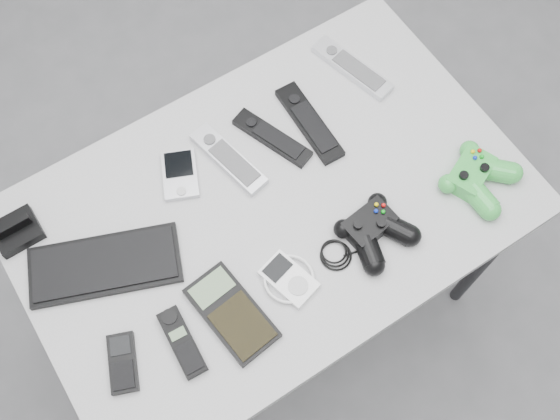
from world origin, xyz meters
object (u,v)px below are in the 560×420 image
remote_black_a (272,137)px  remote_silver_b (352,68)px  pda_keyboard (105,265)px  controller_green (477,176)px  controller_black (374,229)px  remote_black_b (309,122)px  mobile_phone (123,363)px  mp3_player (289,279)px  desk (272,217)px  cordless_handset (182,342)px  calculator (232,313)px  pda (180,175)px  remote_silver_a (228,159)px

remote_black_a → remote_silver_b: (0.25, 0.05, 0.00)m
pda_keyboard → controller_green: controller_green is taller
controller_black → remote_black_b: bearing=76.8°
mobile_phone → mp3_player: size_ratio=1.02×
desk → remote_black_b: (0.17, 0.12, 0.07)m
mobile_phone → cordless_handset: cordless_handset is taller
mobile_phone → controller_black: size_ratio=0.46×
remote_black_b → controller_black: controller_black is taller
remote_black_a → calculator: size_ratio=0.98×
calculator → controller_black: (0.33, -0.01, 0.01)m
pda → mp3_player: bearing=-54.1°
desk → remote_silver_a: size_ratio=5.32×
remote_silver_b → mobile_phone: 0.80m
remote_silver_b → calculator: size_ratio=1.08×
pda → mp3_player: 0.32m
pda → mobile_phone: bearing=-110.7°
remote_black_a → controller_black: controller_black is taller
calculator → mp3_player: same height
remote_black_a → remote_silver_b: 0.26m
remote_black_a → controller_black: (0.05, -0.30, 0.01)m
desk → controller_green: size_ratio=6.65×
remote_silver_a → mp3_player: (-0.04, -0.29, -0.00)m
pda_keyboard → calculator: (0.16, -0.22, 0.00)m
pda → controller_green: (0.51, -0.34, 0.02)m
calculator → pda: bearing=72.1°
calculator → controller_black: controller_black is taller
mp3_player → controller_black: (0.20, -0.01, 0.01)m
pda_keyboard → remote_black_b: bearing=27.3°
mobile_phone → controller_black: (0.55, -0.04, 0.01)m
remote_silver_a → controller_black: size_ratio=0.81×
pda_keyboard → remote_black_a: bearing=30.1°
remote_silver_a → controller_green: 0.52m
pda_keyboard → mp3_player: bearing=-15.8°
pda → calculator: (-0.06, -0.31, 0.00)m
controller_black → desk: bearing=124.4°
remote_black_a → cordless_handset: cordless_handset is taller
remote_silver_b → cordless_handset: (-0.63, -0.34, 0.00)m
remote_silver_b → cordless_handset: same height
remote_black_b → calculator: (-0.36, -0.27, -0.00)m
remote_silver_a → remote_black_a: bearing=-15.0°
desk → pda_keyboard: 0.36m
calculator → remote_black_a: bearing=39.5°
desk → remote_silver_b: (0.34, 0.19, 0.07)m
remote_black_b → cordless_handset: size_ratio=1.54×
calculator → controller_green: 0.58m
pda → desk: bearing=-28.5°
remote_black_a → mp3_player: same height
pda → remote_black_a: 0.21m
pda → remote_black_b: bearing=16.0°
pda_keyboard → controller_black: bearing=-3.8°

